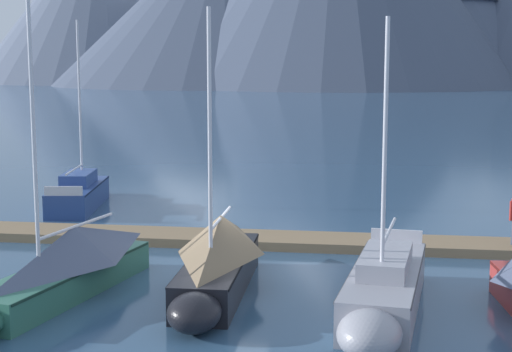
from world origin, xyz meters
The scene contains 6 objects.
ground_plane centered at (0.00, 0.00, 0.00)m, with size 700.00×700.00×0.00m, color #2D4C6B.
dock centered at (0.00, 4.00, 0.15)m, with size 29.39×2.68×0.30m.
sailboat_second_berth centered at (-8.10, 9.62, 0.61)m, with size 2.66×6.67×7.74m.
sailboat_mid_dock_port centered at (-3.59, -2.53, 0.83)m, with size 2.79×7.65×9.00m.
sailboat_mid_dock_starboard centered at (0.27, -1.49, 0.93)m, with size 1.90×6.95×7.30m.
sailboat_far_berth centered at (4.56, -2.71, 0.62)m, with size 2.16×7.23×6.99m.
Camera 1 is at (4.56, -20.61, 5.96)m, focal length 53.96 mm.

